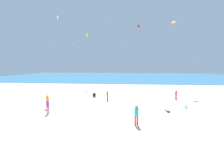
{
  "coord_description": "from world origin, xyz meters",
  "views": [
    {
      "loc": [
        1.68,
        -11.9,
        4.99
      ],
      "look_at": [
        0.0,
        7.82,
        3.11
      ],
      "focal_mm": 20.69,
      "sensor_mm": 36.0,
      "label": 1
    }
  ],
  "objects_px": {
    "person_5": "(107,95)",
    "kite_pink": "(73,45)",
    "kite_lime": "(87,35)",
    "person_2": "(47,101)",
    "person_6": "(176,94)",
    "kite_white": "(57,18)",
    "kite_red": "(139,26)",
    "person_1": "(186,106)",
    "kite_orange": "(174,22)",
    "person_0": "(136,114)",
    "cooler_box": "(168,111)",
    "person_3": "(48,106)",
    "beach_chair_far_left": "(94,95)"
  },
  "relations": [
    {
      "from": "person_5",
      "to": "kite_pink",
      "type": "distance_m",
      "value": 26.62
    },
    {
      "from": "kite_lime",
      "to": "person_2",
      "type": "bearing_deg",
      "value": -91.14
    },
    {
      "from": "person_6",
      "to": "kite_white",
      "type": "bearing_deg",
      "value": 93.32
    },
    {
      "from": "person_2",
      "to": "kite_red",
      "type": "xyz_separation_m",
      "value": [
        11.91,
        13.03,
        12.09
      ]
    },
    {
      "from": "person_5",
      "to": "person_1",
      "type": "bearing_deg",
      "value": 142.39
    },
    {
      "from": "kite_orange",
      "to": "person_5",
      "type": "bearing_deg",
      "value": -149.09
    },
    {
      "from": "kite_pink",
      "to": "person_0",
      "type": "bearing_deg",
      "value": -59.67
    },
    {
      "from": "person_2",
      "to": "kite_orange",
      "type": "height_order",
      "value": "kite_orange"
    },
    {
      "from": "cooler_box",
      "to": "person_3",
      "type": "bearing_deg",
      "value": -172.09
    },
    {
      "from": "person_6",
      "to": "kite_pink",
      "type": "height_order",
      "value": "kite_pink"
    },
    {
      "from": "kite_pink",
      "to": "kite_orange",
      "type": "bearing_deg",
      "value": -29.42
    },
    {
      "from": "cooler_box",
      "to": "person_0",
      "type": "bearing_deg",
      "value": -136.37
    },
    {
      "from": "kite_pink",
      "to": "kite_lime",
      "type": "bearing_deg",
      "value": -50.73
    },
    {
      "from": "person_2",
      "to": "kite_lime",
      "type": "bearing_deg",
      "value": 135.83
    },
    {
      "from": "person_1",
      "to": "kite_red",
      "type": "height_order",
      "value": "kite_red"
    },
    {
      "from": "person_2",
      "to": "person_5",
      "type": "relative_size",
      "value": 1.13
    },
    {
      "from": "person_3",
      "to": "kite_red",
      "type": "bearing_deg",
      "value": -67.35
    },
    {
      "from": "beach_chair_far_left",
      "to": "kite_lime",
      "type": "xyz_separation_m",
      "value": [
        -3.89,
        10.21,
        11.94
      ]
    },
    {
      "from": "kite_red",
      "to": "kite_orange",
      "type": "bearing_deg",
      "value": -18.92
    },
    {
      "from": "person_3",
      "to": "kite_pink",
      "type": "relative_size",
      "value": 1.65
    },
    {
      "from": "person_0",
      "to": "kite_pink",
      "type": "bearing_deg",
      "value": -164.15
    },
    {
      "from": "person_2",
      "to": "person_1",
      "type": "bearing_deg",
      "value": 52.28
    },
    {
      "from": "person_1",
      "to": "person_6",
      "type": "relative_size",
      "value": 0.48
    },
    {
      "from": "person_2",
      "to": "kite_red",
      "type": "distance_m",
      "value": 21.4
    },
    {
      "from": "beach_chair_far_left",
      "to": "kite_pink",
      "type": "relative_size",
      "value": 0.9
    },
    {
      "from": "person_5",
      "to": "person_3",
      "type": "bearing_deg",
      "value": 24.08
    },
    {
      "from": "person_2",
      "to": "kite_white",
      "type": "relative_size",
      "value": 1.14
    },
    {
      "from": "person_0",
      "to": "person_2",
      "type": "bearing_deg",
      "value": -123.93
    },
    {
      "from": "person_3",
      "to": "person_5",
      "type": "distance_m",
      "value": 8.06
    },
    {
      "from": "kite_white",
      "to": "kite_pink",
      "type": "relative_size",
      "value": 1.64
    },
    {
      "from": "person_5",
      "to": "kite_white",
      "type": "xyz_separation_m",
      "value": [
        -11.8,
        9.17,
        14.45
      ]
    },
    {
      "from": "kite_white",
      "to": "kite_red",
      "type": "bearing_deg",
      "value": -0.98
    },
    {
      "from": "kite_red",
      "to": "person_1",
      "type": "bearing_deg",
      "value": -68.69
    },
    {
      "from": "person_3",
      "to": "person_5",
      "type": "bearing_deg",
      "value": -74.37
    },
    {
      "from": "person_1",
      "to": "kite_pink",
      "type": "bearing_deg",
      "value": 40.2
    },
    {
      "from": "beach_chair_far_left",
      "to": "kite_orange",
      "type": "height_order",
      "value": "kite_orange"
    },
    {
      "from": "kite_white",
      "to": "kite_red",
      "type": "xyz_separation_m",
      "value": [
        17.1,
        -0.29,
        -2.24
      ]
    },
    {
      "from": "person_3",
      "to": "kite_orange",
      "type": "height_order",
      "value": "kite_orange"
    },
    {
      "from": "person_0",
      "to": "person_3",
      "type": "xyz_separation_m",
      "value": [
        -8.94,
        1.83,
        -0.16
      ]
    },
    {
      "from": "beach_chair_far_left",
      "to": "kite_pink",
      "type": "xyz_separation_m",
      "value": [
        -10.76,
        18.62,
        11.09
      ]
    },
    {
      "from": "kite_red",
      "to": "person_6",
      "type": "bearing_deg",
      "value": -57.28
    },
    {
      "from": "person_0",
      "to": "person_2",
      "type": "distance_m",
      "value": 10.62
    },
    {
      "from": "beach_chair_far_left",
      "to": "person_2",
      "type": "bearing_deg",
      "value": -51.34
    },
    {
      "from": "person_1",
      "to": "person_2",
      "type": "relative_size",
      "value": 0.41
    },
    {
      "from": "beach_chair_far_left",
      "to": "person_2",
      "type": "distance_m",
      "value": 7.49
    },
    {
      "from": "kite_pink",
      "to": "kite_red",
      "type": "bearing_deg",
      "value": -32.47
    },
    {
      "from": "kite_white",
      "to": "kite_red",
      "type": "relative_size",
      "value": 1.27
    },
    {
      "from": "person_2",
      "to": "kite_orange",
      "type": "distance_m",
      "value": 24.24
    },
    {
      "from": "kite_lime",
      "to": "kite_red",
      "type": "xyz_separation_m",
      "value": [
        11.58,
        -3.34,
        0.85
      ]
    },
    {
      "from": "person_3",
      "to": "person_2",
      "type": "bearing_deg",
      "value": 1.19
    }
  ]
}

